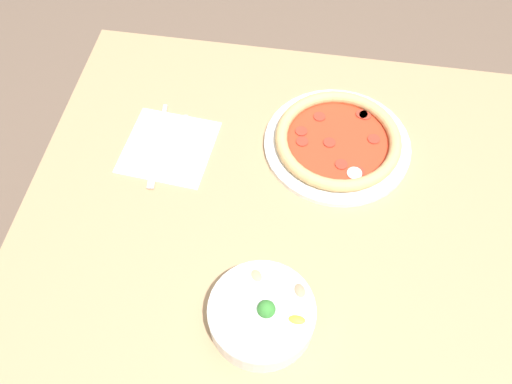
# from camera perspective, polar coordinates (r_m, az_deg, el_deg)

# --- Properties ---
(ground_plane) EXTENTS (8.00, 8.00, 0.00)m
(ground_plane) POSITION_cam_1_polar(r_m,az_deg,el_deg) (1.79, 1.50, -14.47)
(ground_plane) COLOR brown
(dining_table) EXTENTS (1.03, 0.94, 0.73)m
(dining_table) POSITION_cam_1_polar(r_m,az_deg,el_deg) (1.23, 2.13, -4.79)
(dining_table) COLOR tan
(dining_table) RESTS_ON ground_plane
(pizza) EXTENTS (0.31, 0.31, 0.04)m
(pizza) POSITION_cam_1_polar(r_m,az_deg,el_deg) (1.23, 8.17, 5.04)
(pizza) COLOR white
(pizza) RESTS_ON dining_table
(bowl) EXTENTS (0.19, 0.19, 0.07)m
(bowl) POSITION_cam_1_polar(r_m,az_deg,el_deg) (1.00, 0.83, -12.04)
(bowl) COLOR white
(bowl) RESTS_ON dining_table
(napkin) EXTENTS (0.20, 0.20, 0.00)m
(napkin) POSITION_cam_1_polar(r_m,az_deg,el_deg) (1.24, -8.71, 4.47)
(napkin) COLOR white
(napkin) RESTS_ON dining_table
(fork) EXTENTS (0.03, 0.18, 0.00)m
(fork) POSITION_cam_1_polar(r_m,az_deg,el_deg) (1.23, -7.48, 4.51)
(fork) COLOR silver
(fork) RESTS_ON napkin
(knife) EXTENTS (0.04, 0.23, 0.01)m
(knife) POSITION_cam_1_polar(r_m,az_deg,el_deg) (1.25, -9.69, 5.04)
(knife) COLOR silver
(knife) RESTS_ON napkin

